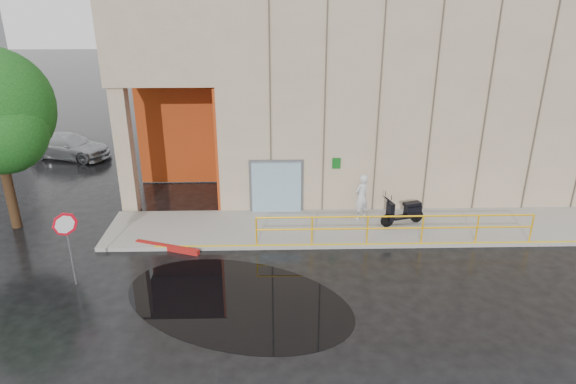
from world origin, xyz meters
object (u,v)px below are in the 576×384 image
scooter (404,205)px  stop_sign (67,233)px  person (362,197)px  red_curb (167,247)px  car_c (69,146)px

scooter → stop_sign: bearing=-178.7°
person → red_curb: size_ratio=0.74×
scooter → person: bearing=141.8°
red_curb → stop_sign: bearing=-138.1°
person → car_c: (-13.94, 8.06, -0.40)m
stop_sign → car_c: (-4.61, 12.23, -1.13)m
person → stop_sign: 10.24m
scooter → car_c: size_ratio=0.41×
red_curb → person: bearing=16.4°
person → scooter: size_ratio=1.00×
scooter → stop_sign: (-10.80, -3.60, 0.84)m
scooter → car_c: bearing=133.7°
person → scooter: person is taller
person → car_c: bearing=-67.8°
person → car_c: 16.11m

